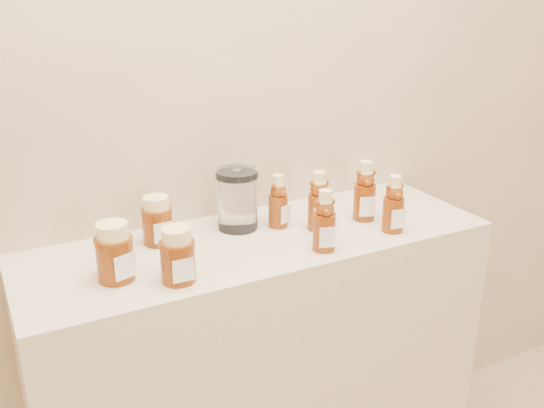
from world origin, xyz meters
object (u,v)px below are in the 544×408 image
display_table (261,385)px  bear_bottle_back_left (278,198)px  bear_bottle_front_left (325,217)px  honey_jar_left (114,252)px  glass_canister (237,197)px

display_table → bear_bottle_back_left: bearing=32.4°
bear_bottle_back_left → bear_bottle_front_left: bear_bottle_front_left is taller
bear_bottle_back_left → honey_jar_left: size_ratio=1.22×
bear_bottle_front_left → glass_canister: 0.25m
display_table → honey_jar_left: honey_jar_left is taller
display_table → bear_bottle_back_left: size_ratio=7.45×
display_table → glass_canister: size_ratio=6.96×
bear_bottle_front_left → glass_canister: bearing=136.5°
display_table → honey_jar_left: bearing=-172.4°
bear_bottle_back_left → bear_bottle_front_left: (0.03, -0.18, 0.01)m
display_table → bear_bottle_front_left: 0.56m
honey_jar_left → glass_canister: size_ratio=0.77×
bear_bottle_back_left → honey_jar_left: bearing=172.3°
glass_canister → bear_bottle_front_left: bearing=-59.8°
display_table → glass_canister: (-0.02, 0.09, 0.54)m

